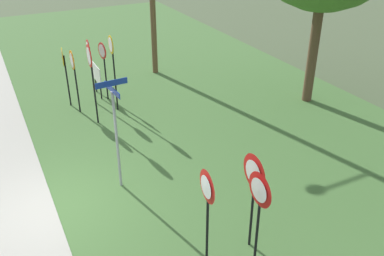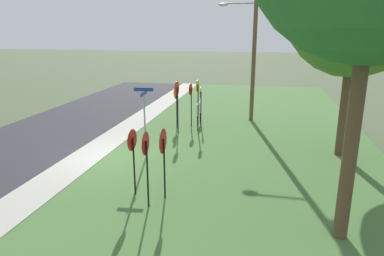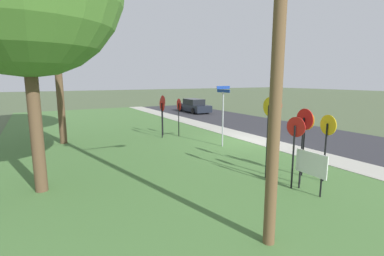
% 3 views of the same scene
% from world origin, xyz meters
% --- Properties ---
extents(ground_plane, '(160.00, 160.00, 0.00)m').
position_xyz_m(ground_plane, '(0.00, 0.00, 0.00)').
color(ground_plane, '#4C5B3D').
extents(sidewalk_strip, '(44.00, 1.60, 0.06)m').
position_xyz_m(sidewalk_strip, '(0.00, -0.80, 0.03)').
color(sidewalk_strip, '#ADAA9E').
rests_on(sidewalk_strip, ground_plane).
extents(grass_median, '(44.00, 12.00, 0.04)m').
position_xyz_m(grass_median, '(0.00, 6.00, 0.02)').
color(grass_median, '#477038').
rests_on(grass_median, ground_plane).
extents(stop_sign_near_left, '(0.74, 0.11, 2.79)m').
position_xyz_m(stop_sign_near_left, '(-4.17, 2.24, 2.08)').
color(stop_sign_near_left, black).
rests_on(stop_sign_near_left, grass_median).
extents(stop_sign_near_right, '(0.61, 0.13, 2.25)m').
position_xyz_m(stop_sign_near_right, '(-5.98, 3.15, 1.65)').
color(stop_sign_near_right, black).
rests_on(stop_sign_near_right, grass_median).
extents(stop_sign_far_left, '(0.67, 0.10, 2.32)m').
position_xyz_m(stop_sign_far_left, '(-5.32, 1.89, 1.71)').
color(stop_sign_far_left, black).
rests_on(stop_sign_far_left, grass_median).
extents(stop_sign_far_center, '(0.64, 0.10, 2.79)m').
position_xyz_m(stop_sign_far_center, '(-4.88, 3.18, 2.03)').
color(stop_sign_far_center, black).
rests_on(stop_sign_far_center, grass_median).
extents(stop_sign_far_right, '(0.66, 0.14, 2.24)m').
position_xyz_m(stop_sign_far_right, '(-6.04, 1.72, 1.65)').
color(stop_sign_far_right, black).
rests_on(stop_sign_far_right, grass_median).
extents(stop_sign_center_tall, '(0.67, 0.11, 2.47)m').
position_xyz_m(stop_sign_center_tall, '(-5.84, 2.61, 1.82)').
color(stop_sign_center_tall, black).
rests_on(stop_sign_center_tall, grass_median).
extents(yield_sign_near_left, '(0.72, 0.10, 2.43)m').
position_xyz_m(yield_sign_near_left, '(3.86, 3.26, 1.85)').
color(yield_sign_near_left, black).
rests_on(yield_sign_near_left, grass_median).
extents(yield_sign_near_right, '(0.71, 0.12, 2.26)m').
position_xyz_m(yield_sign_near_right, '(3.13, 2.54, 1.71)').
color(yield_sign_near_right, black).
rests_on(yield_sign_near_right, grass_median).
extents(yield_sign_far_left, '(0.80, 0.10, 2.35)m').
position_xyz_m(yield_sign_far_left, '(3.19, 3.59, 1.79)').
color(yield_sign_far_left, black).
rests_on(yield_sign_far_left, grass_median).
extents(street_name_post, '(0.96, 0.82, 3.05)m').
position_xyz_m(street_name_post, '(-0.28, 1.79, 1.85)').
color(street_name_post, '#9EA0A8').
rests_on(street_name_post, grass_median).
extents(notice_board, '(1.10, 0.07, 1.25)m').
position_xyz_m(notice_board, '(-6.47, 2.96, 0.87)').
color(notice_board, black).
rests_on(notice_board, grass_median).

